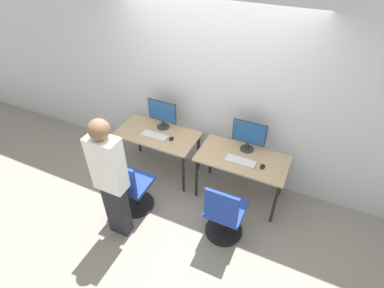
# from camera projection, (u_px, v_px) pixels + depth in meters

# --- Properties ---
(ground_plane) EXTENTS (20.00, 20.00, 0.00)m
(ground_plane) POSITION_uv_depth(u_px,v_px,m) (188.00, 195.00, 4.36)
(ground_plane) COLOR gray
(wall_back) EXTENTS (12.00, 0.05, 2.80)m
(wall_back) POSITION_uv_depth(u_px,v_px,m) (211.00, 87.00, 4.02)
(wall_back) COLOR #B7BCC1
(wall_back) RESTS_ON ground_plane
(desk_left) EXTENTS (1.19, 0.62, 0.71)m
(desk_left) POSITION_uv_depth(u_px,v_px,m) (158.00, 138.00, 4.40)
(desk_left) COLOR tan
(desk_left) RESTS_ON ground_plane
(monitor_left) EXTENTS (0.45, 0.19, 0.44)m
(monitor_left) POSITION_uv_depth(u_px,v_px,m) (162.00, 113.00, 4.33)
(monitor_left) COLOR #2D2D2D
(monitor_left) RESTS_ON desk_left
(keyboard_left) EXTENTS (0.39, 0.14, 0.02)m
(keyboard_left) POSITION_uv_depth(u_px,v_px,m) (155.00, 136.00, 4.29)
(keyboard_left) COLOR silver
(keyboard_left) RESTS_ON desk_left
(mouse_left) EXTENTS (0.06, 0.09, 0.03)m
(mouse_left) POSITION_uv_depth(u_px,v_px,m) (171.00, 139.00, 4.22)
(mouse_left) COLOR black
(mouse_left) RESTS_ON desk_left
(office_chair_left) EXTENTS (0.48, 0.48, 0.91)m
(office_chair_left) POSITION_uv_depth(u_px,v_px,m) (132.00, 189.00, 3.95)
(office_chair_left) COLOR black
(office_chair_left) RESTS_ON ground_plane
(person_left) EXTENTS (0.36, 0.22, 1.70)m
(person_left) POSITION_uv_depth(u_px,v_px,m) (110.00, 177.00, 3.32)
(person_left) COLOR #232328
(person_left) RESTS_ON ground_plane
(desk_right) EXTENTS (1.19, 0.62, 0.71)m
(desk_right) POSITION_uv_depth(u_px,v_px,m) (242.00, 162.00, 3.98)
(desk_right) COLOR tan
(desk_right) RESTS_ON ground_plane
(monitor_right) EXTENTS (0.45, 0.19, 0.44)m
(monitor_right) POSITION_uv_depth(u_px,v_px,m) (249.00, 135.00, 3.92)
(monitor_right) COLOR #2D2D2D
(monitor_right) RESTS_ON desk_right
(keyboard_right) EXTENTS (0.39, 0.14, 0.02)m
(keyboard_right) POSITION_uv_depth(u_px,v_px,m) (241.00, 161.00, 3.86)
(keyboard_right) COLOR silver
(keyboard_right) RESTS_ON desk_right
(mouse_right) EXTENTS (0.06, 0.09, 0.03)m
(mouse_right) POSITION_uv_depth(u_px,v_px,m) (263.00, 166.00, 3.77)
(mouse_right) COLOR black
(mouse_right) RESTS_ON desk_right
(office_chair_right) EXTENTS (0.48, 0.48, 0.91)m
(office_chair_right) POSITION_uv_depth(u_px,v_px,m) (224.00, 216.00, 3.61)
(office_chair_right) COLOR black
(office_chair_right) RESTS_ON ground_plane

